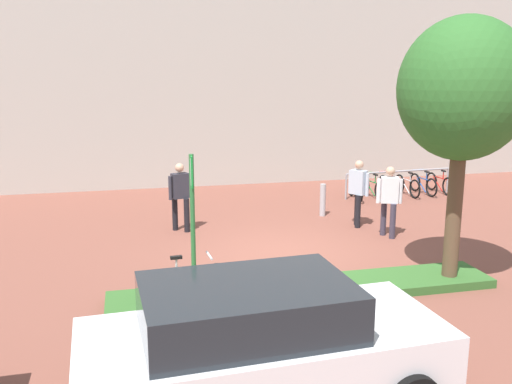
% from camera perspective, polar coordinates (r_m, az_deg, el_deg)
% --- Properties ---
extents(ground_plane, '(60.00, 60.00, 0.00)m').
position_cam_1_polar(ground_plane, '(12.26, 2.35, -6.43)').
color(ground_plane, brown).
extents(building_facade, '(28.00, 1.20, 10.00)m').
position_cam_1_polar(building_facade, '(19.95, -4.29, 15.26)').
color(building_facade, '#B2ADA3').
rests_on(building_facade, ground).
extents(planter_strip, '(7.00, 1.10, 0.16)m').
position_cam_1_polar(planter_strip, '(10.21, 5.17, -9.90)').
color(planter_strip, '#336028').
rests_on(planter_strip, ground).
extents(tree_sidewalk, '(2.30, 2.30, 4.88)m').
position_cam_1_polar(tree_sidewalk, '(10.59, 20.39, 9.66)').
color(tree_sidewalk, brown).
rests_on(tree_sidewalk, ground).
extents(parking_sign_post, '(0.08, 0.36, 2.60)m').
position_cam_1_polar(parking_sign_post, '(9.29, -6.51, -1.70)').
color(parking_sign_post, '#2D7238').
rests_on(parking_sign_post, ground).
extents(bike_at_sign, '(1.68, 0.42, 0.86)m').
position_cam_1_polar(bike_at_sign, '(9.80, -6.98, -9.21)').
color(bike_at_sign, black).
rests_on(bike_at_sign, ground).
extents(bike_rack_cluster, '(3.75, 1.79, 0.83)m').
position_cam_1_polar(bike_rack_cluster, '(18.51, 14.31, 0.67)').
color(bike_rack_cluster, '#99999E').
rests_on(bike_rack_cluster, ground).
extents(bollard_steel, '(0.16, 0.16, 0.90)m').
position_cam_1_polar(bollard_steel, '(15.51, 6.83, -0.81)').
color(bollard_steel, '#ADADB2').
rests_on(bollard_steel, ground).
extents(person_suited_dark, '(0.58, 0.37, 1.72)m').
position_cam_1_polar(person_suited_dark, '(13.94, -7.74, -0.06)').
color(person_suited_dark, black).
rests_on(person_suited_dark, ground).
extents(person_casual_tan, '(0.58, 0.46, 1.72)m').
position_cam_1_polar(person_casual_tan, '(13.69, 13.44, -0.51)').
color(person_casual_tan, '#383342').
rests_on(person_casual_tan, ground).
extents(person_shirt_blue, '(0.41, 0.53, 1.72)m').
position_cam_1_polar(person_shirt_blue, '(14.49, 10.40, 0.31)').
color(person_shirt_blue, black).
rests_on(person_shirt_blue, ground).
extents(car_white_hatch, '(4.39, 2.21, 1.54)m').
position_cam_1_polar(car_white_hatch, '(6.80, 0.38, -15.39)').
color(car_white_hatch, silver).
rests_on(car_white_hatch, ground).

